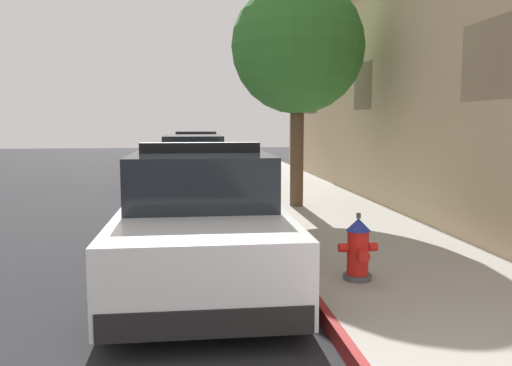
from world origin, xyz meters
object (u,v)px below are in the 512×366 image
object	(u,v)px
police_cruiser	(201,218)
parked_car_silver_ahead	(194,164)
street_tree	(298,48)
parked_car_dark_far	(196,151)
fire_hydrant	(358,249)

from	to	relation	value
police_cruiser	parked_car_silver_ahead	distance (m)	8.59
police_cruiser	street_tree	xyz separation A→B (m)	(2.08, 4.36, 2.71)
police_cruiser	parked_car_dark_far	size ratio (longest dim) A/B	1.00
parked_car_dark_far	parked_car_silver_ahead	bearing A→B (deg)	-90.95
police_cruiser	street_tree	world-z (taller)	street_tree
parked_car_silver_ahead	parked_car_dark_far	size ratio (longest dim) A/B	1.00
fire_hydrant	street_tree	distance (m)	6.05
parked_car_dark_far	street_tree	bearing A→B (deg)	-80.03
parked_car_dark_far	street_tree	distance (m)	12.10
parked_car_dark_far	street_tree	size ratio (longest dim) A/B	1.03
parked_car_dark_far	fire_hydrant	xyz separation A→B (m)	(1.69, -16.88, -0.23)
parked_car_dark_far	street_tree	world-z (taller)	street_tree
parked_car_silver_ahead	fire_hydrant	distance (m)	9.68
police_cruiser	parked_car_silver_ahead	size ratio (longest dim) A/B	1.00
street_tree	fire_hydrant	bearing A→B (deg)	-93.76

